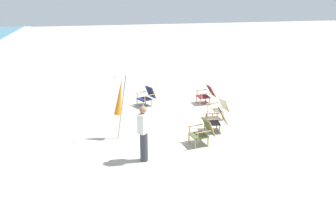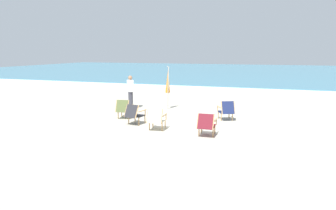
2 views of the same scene
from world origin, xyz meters
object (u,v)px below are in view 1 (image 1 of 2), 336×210
Objects in this scene: beach_chair_front_left at (203,131)px; person_near_chairs at (144,133)px; beach_chair_back_left at (207,94)px; beach_chair_back_right at (219,108)px; umbrella_furled_orange at (120,98)px; beach_chair_front_right at (147,96)px; beach_chair_mid_center at (217,119)px.

person_near_chairs is at bearing 107.66° from beach_chair_front_left.
beach_chair_back_left is at bearing -38.31° from person_near_chairs.
umbrella_furled_orange is (-0.82, 3.76, 0.94)m from beach_chair_back_right.
person_near_chairs reaches higher than beach_chair_front_right.
umbrella_furled_orange is at bearing 14.54° from person_near_chairs.
beach_chair_front_right is at bearing -25.33° from umbrella_furled_orange.
person_near_chairs is (-4.42, 3.49, 0.42)m from beach_chair_back_left.
umbrella_furled_orange is 1.89m from person_near_chairs.
beach_chair_back_right reaches higher than beach_chair_mid_center.
beach_chair_back_right is at bearing -77.68° from umbrella_furled_orange.
umbrella_furled_orange is at bearing 102.32° from beach_chair_back_right.
beach_chair_front_right is 1.08× the size of beach_chair_front_left.
beach_chair_mid_center is 3.18m from person_near_chairs.
beach_chair_front_left is (-0.86, 0.81, 0.00)m from beach_chair_mid_center.
beach_chair_back_right is 0.38× the size of umbrella_furled_orange.
beach_chair_back_right is at bearing -52.05° from person_near_chairs.
umbrella_furled_orange is at bearing 85.27° from beach_chair_mid_center.
beach_chair_front_left is 2.11m from person_near_chairs.
umbrella_furled_orange is (-2.98, 1.41, 0.94)m from beach_chair_front_right.
beach_chair_back_left is 0.48× the size of person_near_chairs.
beach_chair_front_right is 0.53× the size of person_near_chairs.
beach_chair_front_left is at bearing 136.73° from beach_chair_mid_center.
person_near_chairs reaches higher than beach_chair_front_left.
beach_chair_front_right is at bearing 29.33° from beach_chair_mid_center.
beach_chair_mid_center is 0.95× the size of beach_chair_front_right.
beach_chair_front_left is 1.01× the size of beach_chair_back_right.
person_near_chairs is (-4.74, 0.96, 0.41)m from beach_chair_front_right.
beach_chair_back_right is 0.49× the size of person_near_chairs.
beach_chair_back_right is (-2.16, -2.35, -0.00)m from beach_chair_front_right.
umbrella_furled_orange reaches higher than beach_chair_front_left.
beach_chair_front_right reaches higher than beach_chair_back_right.
beach_chair_back_right is at bearing -132.66° from beach_chair_front_right.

